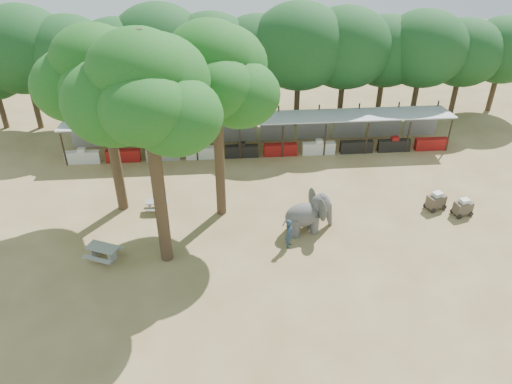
{
  "coord_description": "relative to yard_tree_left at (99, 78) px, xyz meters",
  "views": [
    {
      "loc": [
        -2.92,
        -18.79,
        17.35
      ],
      "look_at": [
        -1.0,
        5.0,
        2.0
      ],
      "focal_mm": 35.0,
      "sensor_mm": 36.0,
      "label": 1
    }
  ],
  "objects": [
    {
      "name": "handler",
      "position": [
        9.73,
        -4.73,
        -7.32
      ],
      "size": [
        0.58,
        0.72,
        1.75
      ],
      "primitive_type": "imported",
      "rotation": [
        0.0,
        0.0,
        1.29
      ],
      "color": "#26384C",
      "rests_on": "ground"
    },
    {
      "name": "ground",
      "position": [
        9.13,
        -7.19,
        -8.2
      ],
      "size": [
        100.0,
        100.0,
        0.0
      ],
      "primitive_type": "plane",
      "color": "brown",
      "rests_on": "ground"
    },
    {
      "name": "picnic_table_far",
      "position": [
        2.25,
        -0.63,
        -7.77
      ],
      "size": [
        1.35,
        1.22,
        0.66
      ],
      "rotation": [
        0.0,
        0.0,
        -0.02
      ],
      "color": "gray",
      "rests_on": "ground"
    },
    {
      "name": "elephant",
      "position": [
        11.05,
        -3.31,
        -7.05
      ],
      "size": [
        3.1,
        2.28,
        2.31
      ],
      "rotation": [
        0.0,
        0.0,
        0.25
      ],
      "color": "#464443",
      "rests_on": "ground"
    },
    {
      "name": "cart_front",
      "position": [
        19.13,
        -1.81,
        -7.63
      ],
      "size": [
        1.37,
        1.13,
        1.15
      ],
      "rotation": [
        0.0,
        0.0,
        0.35
      ],
      "color": "#3E3328",
      "rests_on": "ground"
    },
    {
      "name": "backdrop_trees",
      "position": [
        9.13,
        11.81,
        -2.69
      ],
      "size": [
        46.46,
        5.95,
        8.33
      ],
      "color": "#332316",
      "rests_on": "ground"
    },
    {
      "name": "yard_tree_center",
      "position": [
        3.0,
        -5.0,
        1.01
      ],
      "size": [
        7.1,
        6.9,
        12.04
      ],
      "color": "#332316",
      "rests_on": "ground"
    },
    {
      "name": "yard_tree_back",
      "position": [
        6.0,
        -1.0,
        0.34
      ],
      "size": [
        7.1,
        6.9,
        11.36
      ],
      "color": "#332316",
      "rests_on": "ground"
    },
    {
      "name": "picnic_table_near",
      "position": [
        -0.19,
        -5.01,
        -7.66
      ],
      "size": [
        2.11,
        2.03,
        0.82
      ],
      "rotation": [
        0.0,
        0.0,
        -0.43
      ],
      "color": "gray",
      "rests_on": "ground"
    },
    {
      "name": "yard_tree_left",
      "position": [
        0.0,
        0.0,
        0.0
      ],
      "size": [
        7.1,
        6.9,
        11.02
      ],
      "color": "#332316",
      "rests_on": "ground"
    },
    {
      "name": "cart_back",
      "position": [
        20.48,
        -2.58,
        -7.65
      ],
      "size": [
        1.27,
        0.98,
        1.11
      ],
      "rotation": [
        0.0,
        0.0,
        0.23
      ],
      "color": "#3E3328",
      "rests_on": "ground"
    },
    {
      "name": "vendor_stalls",
      "position": [
        9.13,
        6.65,
        -7.02
      ],
      "size": [
        28.0,
        2.99,
        2.8
      ],
      "color": "#A9ACB1",
      "rests_on": "ground"
    }
  ]
}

